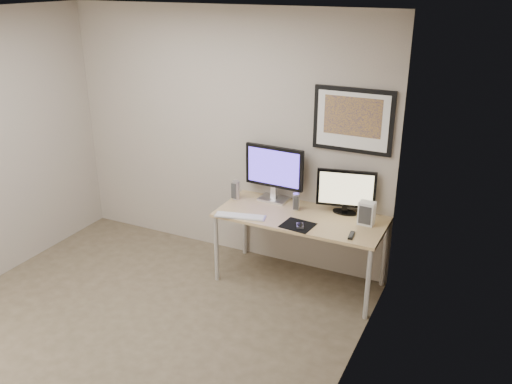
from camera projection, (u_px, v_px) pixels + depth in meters
floor at (134, 330)px, 4.70m from camera, size 3.60×3.60×0.00m
room at (151, 134)px, 4.45m from camera, size 3.60×3.60×3.60m
desk at (301, 222)px, 5.17m from camera, size 1.60×0.70×0.73m
framed_art at (353, 120)px, 4.95m from camera, size 0.75×0.04×0.60m
monitor_large at (274, 171)px, 5.38m from camera, size 0.62×0.21×0.57m
monitor_tv at (346, 191)px, 5.11m from camera, size 0.55×0.17×0.44m
speaker_left at (236, 190)px, 5.50m from camera, size 0.08×0.08×0.19m
speaker_right at (296, 202)px, 5.25m from camera, size 0.08×0.08×0.17m
keyboard at (240, 216)px, 5.12m from camera, size 0.50×0.24×0.02m
mousepad at (298, 225)px, 4.95m from camera, size 0.31×0.28×0.00m
mouse at (300, 225)px, 4.91m from camera, size 0.09×0.11×0.03m
remote at (351, 235)px, 4.74m from camera, size 0.06×0.15×0.02m
fan_unit at (367, 213)px, 4.93m from camera, size 0.15×0.11×0.22m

